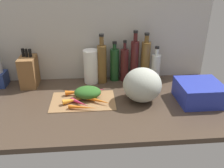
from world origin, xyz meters
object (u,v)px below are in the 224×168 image
at_px(carrot_0, 93,95).
at_px(bottle_5, 156,67).
at_px(knife_block, 29,71).
at_px(bottle_2, 124,64).
at_px(carrot_5, 72,100).
at_px(carrot_2, 98,101).
at_px(carrot_4, 96,94).
at_px(bottle_4, 145,61).
at_px(paper_towel_roll, 91,67).
at_px(bottle_1, 114,64).
at_px(carrot_1, 80,103).
at_px(carrot_3, 83,107).
at_px(bottle_3, 135,60).
at_px(winter_squash, 142,85).
at_px(carrot_7, 96,91).
at_px(carrot_6, 74,92).
at_px(dish_rack, 199,92).
at_px(cutting_board, 83,101).
at_px(bottle_0, 102,63).

relative_size(carrot_0, bottle_5, 0.43).
xyz_separation_m(knife_block, bottle_2, (0.67, 0.03, 0.02)).
height_order(carrot_0, carrot_5, carrot_0).
distance_m(carrot_2, carrot_4, 0.09).
xyz_separation_m(carrot_4, knife_block, (-0.46, 0.22, 0.08)).
bearing_deg(bottle_4, carrot_5, -149.14).
height_order(paper_towel_roll, bottle_1, bottle_1).
distance_m(carrot_1, carrot_3, 0.06).
relative_size(carrot_1, bottle_3, 0.36).
distance_m(winter_squash, bottle_2, 0.31).
distance_m(carrot_4, bottle_1, 0.31).
distance_m(carrot_4, bottle_4, 0.45).
distance_m(carrot_3, bottle_3, 0.55).
xyz_separation_m(bottle_1, bottle_2, (0.07, -0.01, 0.00)).
relative_size(carrot_5, carrot_7, 0.88).
xyz_separation_m(carrot_6, knife_block, (-0.32, 0.19, 0.08)).
bearing_deg(bottle_5, bottle_3, 170.57).
bearing_deg(carrot_7, bottle_3, 32.90).
height_order(carrot_2, winter_squash, winter_squash).
xyz_separation_m(carrot_0, knife_block, (-0.44, 0.23, 0.08)).
height_order(carrot_4, paper_towel_roll, paper_towel_roll).
bearing_deg(knife_block, dish_rack, -16.25).
xyz_separation_m(cutting_board, bottle_2, (0.30, 0.29, 0.12)).
bearing_deg(dish_rack, winter_squash, 173.25).
distance_m(carrot_6, dish_rack, 0.78).
bearing_deg(paper_towel_roll, bottle_0, -3.66).
bearing_deg(bottle_3, carrot_2, -130.13).
bearing_deg(dish_rack, carrot_2, 178.53).
bearing_deg(bottle_2, carrot_0, -131.72).
xyz_separation_m(winter_squash, bottle_3, (0.00, 0.30, 0.05)).
distance_m(bottle_1, bottle_3, 0.15).
bearing_deg(carrot_4, bottle_0, 77.47).
height_order(winter_squash, bottle_1, bottle_1).
bearing_deg(winter_squash, carrot_5, -178.36).
relative_size(carrot_0, paper_towel_roll, 0.47).
bearing_deg(bottle_2, paper_towel_roll, -176.75).
height_order(carrot_1, dish_rack, dish_rack).
relative_size(carrot_3, dish_rack, 0.66).
bearing_deg(bottle_0, bottle_4, 0.74).
distance_m(carrot_4, paper_towel_roll, 0.25).
bearing_deg(carrot_5, bottle_1, 48.84).
xyz_separation_m(winter_squash, bottle_1, (-0.14, 0.32, 0.02)).
relative_size(paper_towel_roll, bottle_2, 0.80).
height_order(winter_squash, dish_rack, winter_squash).
bearing_deg(dish_rack, bottle_0, 150.57).
distance_m(carrot_2, carrot_7, 0.14).
relative_size(carrot_0, winter_squash, 0.48).
relative_size(carrot_0, bottle_1, 0.39).
bearing_deg(carrot_0, carrot_5, -155.37).
xyz_separation_m(carrot_3, carrot_4, (0.08, 0.15, 0.01)).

